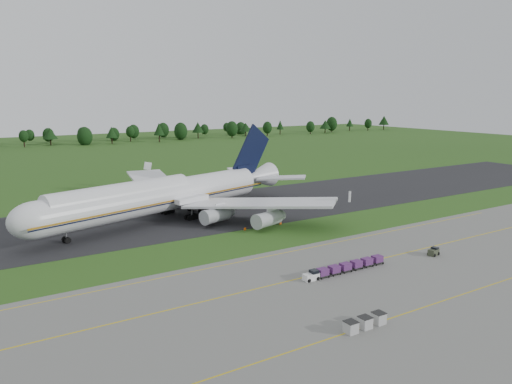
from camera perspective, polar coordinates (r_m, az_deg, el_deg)
ground at (r=101.47m, az=0.02°, el=-5.51°), size 600.00×600.00×0.00m
apron at (r=76.50m, az=14.00°, el=-11.49°), size 300.00×52.00×0.06m
taxiway at (r=125.25m, az=-6.82°, el=-2.36°), size 300.00×40.00×0.08m
apron_markings at (r=81.10m, az=10.38°, el=-9.99°), size 300.00×30.20×0.01m
tree_line at (r=306.68m, az=-22.33°, el=6.01°), size 530.85×22.59×11.85m
aircraft at (r=117.82m, az=-10.54°, el=-0.35°), size 74.84×70.20×21.10m
baggage_train at (r=84.71m, az=10.02°, el=-8.48°), size 16.79×1.52×1.46m
utility_cart at (r=97.42m, az=19.62°, el=-6.50°), size 2.29×1.62×1.15m
uld_row at (r=66.20m, az=12.35°, el=-14.35°), size 6.33×1.53×1.51m
edge_markers at (r=110.86m, az=0.82°, el=-3.93°), size 9.88×0.30×0.60m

